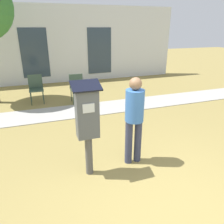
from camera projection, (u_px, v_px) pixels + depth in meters
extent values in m
plane|color=olive|center=(167.00, 210.00, 2.98)|extent=(40.00, 40.00, 0.00)
cube|color=#A3A099|center=(92.00, 109.00, 6.59)|extent=(12.00, 1.10, 0.02)
cube|color=silver|center=(68.00, 45.00, 9.47)|extent=(10.00, 0.24, 3.20)
cube|color=#2D3D4C|center=(35.00, 53.00, 9.04)|extent=(1.10, 0.02, 2.00)
cube|color=#2D3D4C|center=(100.00, 51.00, 9.90)|extent=(1.10, 0.02, 2.00)
cylinder|color=#4C4C4C|center=(89.00, 155.00, 3.62)|extent=(0.12, 0.12, 0.70)
cube|color=#4C5156|center=(87.00, 113.00, 3.34)|extent=(0.34, 0.22, 0.80)
cube|color=silver|center=(89.00, 108.00, 3.20)|extent=(0.18, 0.01, 0.14)
cube|color=black|center=(86.00, 86.00, 3.18)|extent=(0.44, 0.31, 0.12)
cylinder|color=#333851|center=(129.00, 142.00, 3.89)|extent=(0.13, 0.13, 0.82)
cylinder|color=#333851|center=(138.00, 141.00, 3.95)|extent=(0.13, 0.13, 0.82)
cylinder|color=#386BB7|center=(135.00, 106.00, 3.67)|extent=(0.32, 0.32, 0.55)
sphere|color=#8C6647|center=(136.00, 84.00, 3.53)|extent=(0.21, 0.21, 0.21)
cylinder|color=#334738|center=(31.00, 99.00, 6.86)|extent=(0.03, 0.03, 0.42)
cylinder|color=#334738|center=(44.00, 98.00, 6.98)|extent=(0.03, 0.03, 0.42)
cylinder|color=#334738|center=(31.00, 96.00, 7.20)|extent=(0.03, 0.03, 0.42)
cylinder|color=#334738|center=(43.00, 95.00, 7.31)|extent=(0.03, 0.03, 0.42)
cube|color=#334738|center=(36.00, 90.00, 7.00)|extent=(0.44, 0.44, 0.04)
cube|color=#334738|center=(35.00, 81.00, 7.10)|extent=(0.44, 0.04, 0.44)
cylinder|color=#334738|center=(73.00, 98.00, 6.93)|extent=(0.03, 0.03, 0.42)
cylinder|color=#334738|center=(85.00, 97.00, 7.05)|extent=(0.03, 0.03, 0.42)
cylinder|color=#334738|center=(71.00, 95.00, 7.26)|extent=(0.03, 0.03, 0.42)
cylinder|color=#334738|center=(82.00, 94.00, 7.38)|extent=(0.03, 0.03, 0.42)
cube|color=#334738|center=(78.00, 89.00, 7.07)|extent=(0.44, 0.44, 0.04)
cube|color=#334738|center=(76.00, 81.00, 7.16)|extent=(0.44, 0.04, 0.44)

